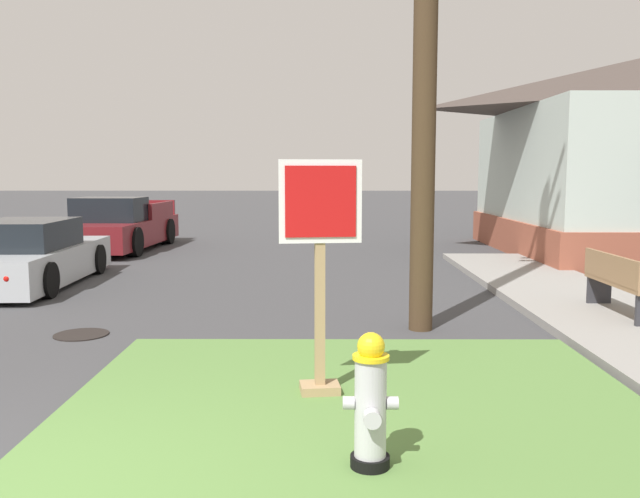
% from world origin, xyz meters
% --- Properties ---
extents(grass_corner_patch, '(5.19, 4.69, 0.08)m').
position_xyz_m(grass_corner_patch, '(2.40, 1.89, 0.04)').
color(grass_corner_patch, '#567F3D').
rests_on(grass_corner_patch, ground).
extents(sidewalk_strip, '(2.20, 14.40, 0.12)m').
position_xyz_m(sidewalk_strip, '(6.19, 5.49, 0.06)').
color(sidewalk_strip, gray).
rests_on(sidewalk_strip, ground).
extents(fire_hydrant, '(0.38, 0.34, 0.95)m').
position_xyz_m(fire_hydrant, '(2.42, 0.70, 0.53)').
color(fire_hydrant, black).
rests_on(fire_hydrant, grass_corner_patch).
extents(stop_sign, '(0.74, 0.32, 2.15)m').
position_xyz_m(stop_sign, '(2.07, 2.25, 1.13)').
color(stop_sign, '#A3845B').
rests_on(stop_sign, grass_corner_patch).
extents(manhole_cover, '(0.70, 0.70, 0.02)m').
position_xyz_m(manhole_cover, '(-1.07, 4.75, 0.01)').
color(manhole_cover, black).
rests_on(manhole_cover, ground).
extents(parked_sedan_silver, '(2.00, 4.54, 1.25)m').
position_xyz_m(parked_sedan_silver, '(-3.46, 8.60, 0.54)').
color(parked_sedan_silver, '#ADB2B7').
rests_on(parked_sedan_silver, ground).
extents(pickup_truck_maroon, '(2.23, 5.26, 1.48)m').
position_xyz_m(pickup_truck_maroon, '(-3.56, 14.45, 0.62)').
color(pickup_truck_maroon, maroon).
rests_on(pickup_truck_maroon, ground).
extents(street_bench, '(0.42, 1.71, 0.85)m').
position_xyz_m(street_bench, '(6.28, 5.57, 0.59)').
color(street_bench, '#93704C').
rests_on(street_bench, sidewalk_strip).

